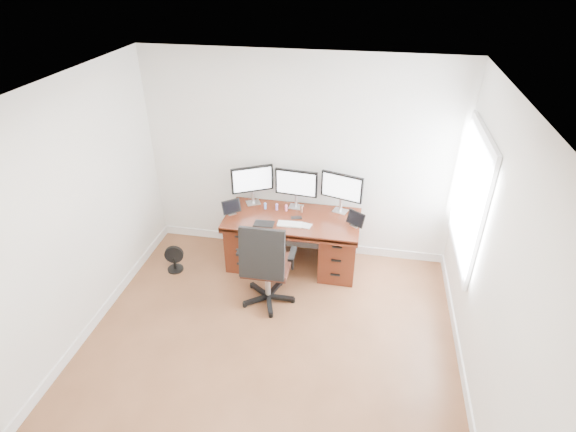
% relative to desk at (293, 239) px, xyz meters
% --- Properties ---
extents(ground, '(4.50, 4.50, 0.00)m').
position_rel_desk_xyz_m(ground, '(0.00, -1.83, -0.40)').
color(ground, brown).
rests_on(ground, ground).
extents(back_wall, '(4.00, 0.10, 2.70)m').
position_rel_desk_xyz_m(back_wall, '(0.00, 0.42, 0.95)').
color(back_wall, white).
rests_on(back_wall, ground).
extents(right_wall, '(0.10, 4.50, 2.70)m').
position_rel_desk_xyz_m(right_wall, '(2.00, -1.72, 0.95)').
color(right_wall, white).
rests_on(right_wall, ground).
extents(desk, '(1.70, 0.80, 0.75)m').
position_rel_desk_xyz_m(desk, '(0.00, 0.00, 0.00)').
color(desk, '#4C1D0F').
rests_on(desk, ground).
extents(office_chair, '(0.66, 0.62, 1.15)m').
position_rel_desk_xyz_m(office_chair, '(-0.16, -0.81, -0.02)').
color(office_chair, black).
rests_on(office_chair, ground).
extents(floor_fan, '(0.25, 0.21, 0.36)m').
position_rel_desk_xyz_m(floor_fan, '(-1.50, -0.42, -0.23)').
color(floor_fan, black).
rests_on(floor_fan, ground).
extents(monitor_left, '(0.50, 0.29, 0.53)m').
position_rel_desk_xyz_m(monitor_left, '(-0.58, 0.24, 0.68)').
color(monitor_left, silver).
rests_on(monitor_left, desk).
extents(monitor_center, '(0.55, 0.16, 0.53)m').
position_rel_desk_xyz_m(monitor_center, '(-0.00, 0.24, 0.68)').
color(monitor_center, silver).
rests_on(monitor_center, desk).
extents(monitor_right, '(0.54, 0.19, 0.53)m').
position_rel_desk_xyz_m(monitor_right, '(0.58, 0.24, 0.68)').
color(monitor_right, silver).
rests_on(monitor_right, desk).
extents(tablet_left, '(0.23, 0.20, 0.19)m').
position_rel_desk_xyz_m(tablet_left, '(-0.78, -0.08, 0.43)').
color(tablet_left, silver).
rests_on(tablet_left, desk).
extents(tablet_right, '(0.24, 0.19, 0.19)m').
position_rel_desk_xyz_m(tablet_right, '(0.79, -0.08, 0.43)').
color(tablet_right, silver).
rests_on(tablet_right, desk).
extents(keyboard, '(0.31, 0.14, 0.01)m').
position_rel_desk_xyz_m(keyboard, '(-0.00, -0.20, 0.36)').
color(keyboard, white).
rests_on(keyboard, desk).
extents(trackpad, '(0.14, 0.14, 0.01)m').
position_rel_desk_xyz_m(trackpad, '(0.20, -0.20, 0.35)').
color(trackpad, silver).
rests_on(trackpad, desk).
extents(drawing_tablet, '(0.25, 0.16, 0.01)m').
position_rel_desk_xyz_m(drawing_tablet, '(-0.32, -0.25, 0.35)').
color(drawing_tablet, black).
rests_on(drawing_tablet, desk).
extents(phone, '(0.15, 0.10, 0.01)m').
position_rel_desk_xyz_m(phone, '(0.05, -0.03, 0.35)').
color(phone, black).
rests_on(phone, desk).
extents(figurine_blue, '(0.04, 0.04, 0.09)m').
position_rel_desk_xyz_m(figurine_blue, '(-0.39, 0.12, 0.40)').
color(figurine_blue, '#6990E3').
rests_on(figurine_blue, desk).
extents(figurine_purple, '(0.04, 0.04, 0.09)m').
position_rel_desk_xyz_m(figurine_purple, '(-0.23, 0.12, 0.40)').
color(figurine_purple, '#A377DB').
rests_on(figurine_purple, desk).
extents(figurine_pink, '(0.04, 0.04, 0.09)m').
position_rel_desk_xyz_m(figurine_pink, '(-0.11, 0.12, 0.40)').
color(figurine_pink, pink).
rests_on(figurine_pink, desk).
extents(figurine_brown, '(0.04, 0.04, 0.09)m').
position_rel_desk_xyz_m(figurine_brown, '(0.09, 0.12, 0.40)').
color(figurine_brown, brown).
rests_on(figurine_brown, desk).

